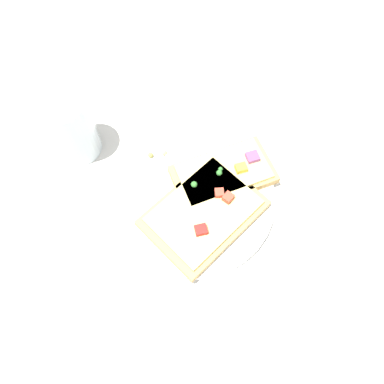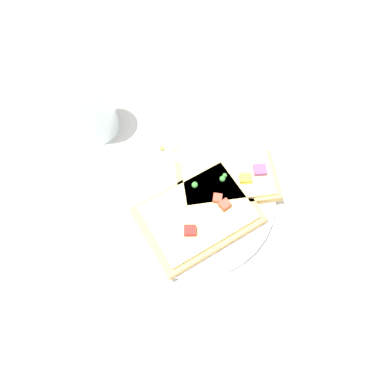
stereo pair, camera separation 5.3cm
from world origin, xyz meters
The scene contains 8 objects.
ground_plane centered at (0.00, 0.00, 0.00)m, with size 4.00×4.00×0.00m, color beige.
plate centered at (0.00, 0.00, 0.01)m, with size 0.24×0.24×0.01m.
fork centered at (0.03, -0.01, 0.01)m, with size 0.04×0.22×0.01m.
knife centered at (-0.04, -0.04, 0.01)m, with size 0.04×0.19×0.01m.
pizza_slice_main centered at (0.02, 0.03, 0.02)m, with size 0.18×0.15×0.03m.
pizza_slice_corner centered at (-0.05, 0.02, 0.02)m, with size 0.16×0.15×0.03m.
crumb_scatter centered at (0.02, -0.03, 0.02)m, with size 0.10×0.12×0.01m.
drinking_glass centered at (0.01, -0.20, 0.05)m, with size 0.07×0.07×0.11m.
Camera 2 is at (0.17, 0.16, 0.50)m, focal length 35.00 mm.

